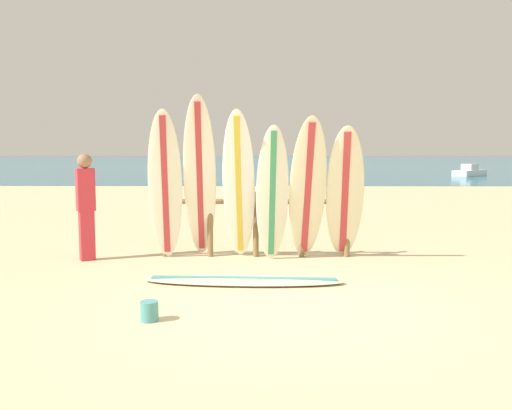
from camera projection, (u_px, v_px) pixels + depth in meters
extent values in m
plane|color=beige|center=(290.00, 306.00, 5.90)|extent=(120.00, 120.00, 0.00)
cube|color=teal|center=(264.00, 161.00, 63.56)|extent=(120.00, 80.00, 0.01)
cylinder|color=olive|center=(165.00, 224.00, 8.52)|extent=(0.09, 0.09, 1.02)
cylinder|color=olive|center=(210.00, 224.00, 8.52)|extent=(0.09, 0.09, 1.02)
cylinder|color=olive|center=(256.00, 224.00, 8.51)|extent=(0.09, 0.09, 1.02)
cylinder|color=olive|center=(301.00, 224.00, 8.50)|extent=(0.09, 0.09, 1.02)
cylinder|color=olive|center=(347.00, 225.00, 8.49)|extent=(0.09, 0.09, 1.02)
cylinder|color=olive|center=(256.00, 201.00, 8.47)|extent=(2.96, 0.08, 0.08)
ellipsoid|color=white|center=(165.00, 186.00, 8.16)|extent=(0.56, 0.65, 2.28)
cube|color=#B73338|center=(165.00, 186.00, 8.16)|extent=(0.14, 0.58, 2.10)
ellipsoid|color=white|center=(200.00, 179.00, 8.19)|extent=(0.56, 1.11, 2.47)
cube|color=#B73338|center=(200.00, 179.00, 8.19)|extent=(0.15, 1.01, 2.28)
ellipsoid|color=white|center=(239.00, 186.00, 8.12)|extent=(0.51, 0.95, 2.27)
cube|color=gold|center=(239.00, 186.00, 8.12)|extent=(0.11, 0.88, 2.09)
ellipsoid|color=silver|center=(272.00, 194.00, 8.06)|extent=(0.52, 0.58, 2.05)
cube|color=#388C59|center=(272.00, 194.00, 8.06)|extent=(0.12, 0.52, 1.89)
ellipsoid|color=beige|center=(308.00, 190.00, 8.07)|extent=(0.59, 0.95, 2.17)
cube|color=#B73338|center=(308.00, 190.00, 8.07)|extent=(0.14, 0.87, 2.00)
ellipsoid|color=beige|center=(345.00, 194.00, 8.12)|extent=(0.64, 0.96, 2.03)
cube|color=#B73338|center=(345.00, 194.00, 8.12)|extent=(0.18, 0.86, 1.88)
ellipsoid|color=beige|center=(244.00, 280.00, 6.90)|extent=(2.58, 0.65, 0.07)
cube|color=teal|center=(244.00, 280.00, 6.90)|extent=(2.35, 0.20, 0.08)
cube|color=#D8333F|center=(87.00, 236.00, 8.26)|extent=(0.26, 0.23, 0.76)
cube|color=#D8333F|center=(85.00, 190.00, 8.18)|extent=(0.31, 0.28, 0.64)
sphere|color=#997051|center=(84.00, 161.00, 8.14)|extent=(0.22, 0.22, 0.22)
cube|color=silver|center=(469.00, 173.00, 31.85)|extent=(2.42, 2.30, 0.35)
cube|color=silver|center=(470.00, 167.00, 31.82)|extent=(1.08, 1.06, 0.36)
cylinder|color=teal|center=(149.00, 311.00, 5.39)|extent=(0.18, 0.18, 0.20)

